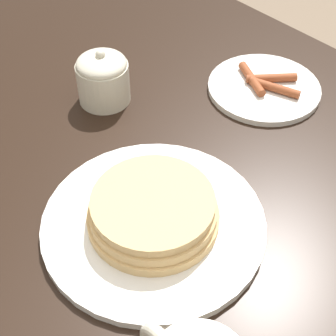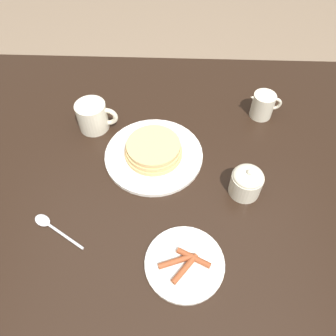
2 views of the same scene
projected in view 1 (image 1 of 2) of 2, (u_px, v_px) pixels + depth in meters
The scene contains 4 objects.
dining_table at pixel (150, 255), 0.76m from camera, with size 1.38×1.02×0.73m.
pancake_plate at pixel (153, 217), 0.65m from camera, with size 0.29×0.29×0.05m.
side_plate_bacon at pixel (264, 87), 0.86m from camera, with size 0.19×0.19×0.02m.
sugar_bowl at pixel (103, 77), 0.82m from camera, with size 0.08×0.08×0.09m.
Camera 1 is at (-0.34, 0.27, 1.26)m, focal length 55.00 mm.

